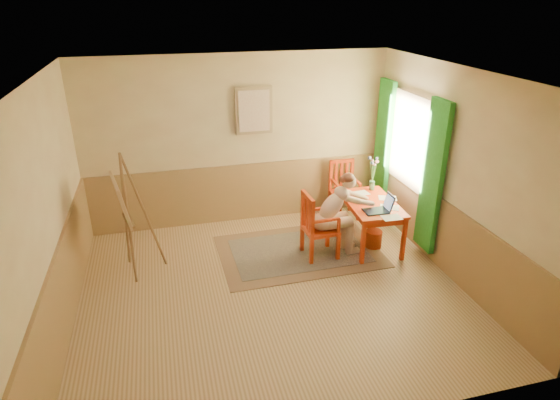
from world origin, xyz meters
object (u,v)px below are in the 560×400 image
object	(u,v)px
chair_left	(317,226)
laptop	(380,208)
easel	(124,204)
table	(371,207)
chair_back	(344,189)
figure	(337,211)

from	to	relation	value
chair_left	laptop	xyz separation A→B (m)	(0.89, -0.18, 0.26)
chair_left	easel	world-z (taller)	easel
laptop	easel	xyz separation A→B (m)	(-3.53, 0.43, 0.28)
table	easel	world-z (taller)	easel
chair_back	laptop	world-z (taller)	chair_back
table	figure	xyz separation A→B (m)	(-0.61, -0.14, 0.08)
chair_back	figure	xyz separation A→B (m)	(-0.61, -1.22, 0.21)
chair_left	chair_back	xyz separation A→B (m)	(0.90, 1.23, -0.01)
table	chair_left	xyz separation A→B (m)	(-0.91, -0.15, -0.12)
chair_back	laptop	bearing A→B (deg)	-90.51
chair_left	figure	distance (m)	0.36
chair_left	easel	xyz separation A→B (m)	(-2.64, 0.25, 0.54)
chair_left	laptop	world-z (taller)	chair_left
table	easel	size ratio (longest dim) A/B	0.70
figure	laptop	bearing A→B (deg)	-17.63
table	figure	distance (m)	0.64
figure	laptop	distance (m)	0.63
chair_back	easel	distance (m)	3.72
chair_left	table	bearing A→B (deg)	9.61
laptop	chair_left	bearing A→B (deg)	168.81
table	laptop	size ratio (longest dim) A/B	3.03
laptop	easel	bearing A→B (deg)	173.09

